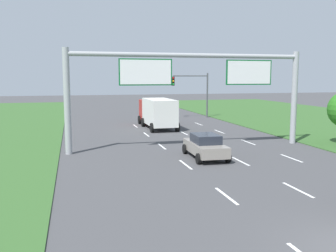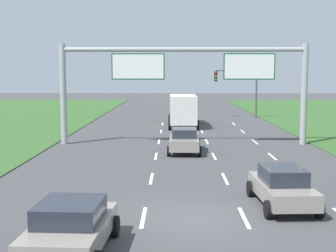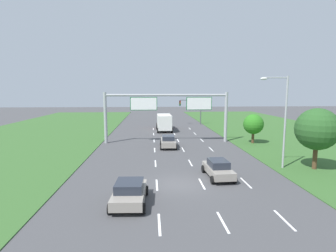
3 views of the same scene
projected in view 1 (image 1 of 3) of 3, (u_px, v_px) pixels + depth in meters
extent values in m
cube|color=white|center=(226.00, 196.00, 16.15)|extent=(0.14, 2.40, 0.01)
cube|color=white|center=(186.00, 165.00, 21.92)|extent=(0.14, 2.40, 0.01)
cube|color=white|center=(162.00, 146.00, 27.68)|extent=(0.14, 2.40, 0.01)
cube|color=white|center=(146.00, 134.00, 33.44)|extent=(0.14, 2.40, 0.01)
cube|color=white|center=(135.00, 126.00, 39.21)|extent=(0.14, 2.40, 0.01)
cube|color=white|center=(298.00, 190.00, 17.02)|extent=(0.14, 2.40, 0.01)
cube|color=white|center=(240.00, 161.00, 22.78)|extent=(0.14, 2.40, 0.01)
cube|color=white|center=(206.00, 144.00, 28.54)|extent=(0.14, 2.40, 0.01)
cube|color=white|center=(184.00, 133.00, 34.30)|extent=(0.14, 2.40, 0.01)
cube|color=white|center=(168.00, 125.00, 40.07)|extent=(0.14, 2.40, 0.01)
cube|color=white|center=(291.00, 158.00, 23.64)|extent=(0.14, 2.40, 0.01)
cube|color=white|center=(248.00, 142.00, 29.40)|extent=(0.14, 2.40, 0.01)
cube|color=white|center=(219.00, 132.00, 35.17)|extent=(0.14, 2.40, 0.01)
cube|color=white|center=(199.00, 124.00, 40.93)|extent=(0.14, 2.40, 0.01)
cube|color=gray|center=(205.00, 148.00, 23.66)|extent=(1.93, 4.24, 0.66)
cube|color=#232833|center=(206.00, 139.00, 23.56)|extent=(1.57, 2.08, 0.54)
cylinder|color=black|center=(185.00, 149.00, 25.00)|extent=(0.24, 0.65, 0.64)
cylinder|color=black|center=(211.00, 148.00, 25.39)|extent=(0.24, 0.65, 0.64)
cylinder|color=black|center=(199.00, 159.00, 22.02)|extent=(0.24, 0.65, 0.64)
cylinder|color=black|center=(228.00, 157.00, 22.41)|extent=(0.24, 0.65, 0.64)
cube|color=#B21E19|center=(151.00, 110.00, 40.56)|extent=(2.22, 2.12, 2.20)
cube|color=silver|center=(159.00, 112.00, 36.73)|extent=(2.42, 5.57, 2.50)
cylinder|color=black|center=(140.00, 120.00, 40.89)|extent=(0.29, 0.90, 0.90)
cylinder|color=black|center=(160.00, 119.00, 41.47)|extent=(0.29, 0.90, 0.90)
cylinder|color=black|center=(143.00, 122.00, 38.67)|extent=(0.29, 0.90, 0.90)
cylinder|color=black|center=(166.00, 122.00, 39.29)|extent=(0.29, 0.90, 0.90)
cylinder|color=black|center=(152.00, 128.00, 34.51)|extent=(0.29, 0.90, 0.90)
cylinder|color=black|center=(177.00, 127.00, 35.13)|extent=(0.29, 0.90, 0.90)
cylinder|color=#9EA0A5|center=(67.00, 102.00, 24.46)|extent=(0.44, 0.44, 7.00)
cylinder|color=#9EA0A5|center=(294.00, 98.00, 28.60)|extent=(0.44, 0.44, 7.00)
cylinder|color=#9EA0A5|center=(190.00, 55.00, 26.13)|extent=(16.80, 0.32, 0.32)
cube|color=#0C5B28|center=(146.00, 72.00, 25.50)|extent=(3.69, 0.12, 1.81)
cube|color=white|center=(146.00, 72.00, 25.44)|extent=(3.53, 0.01, 1.65)
cube|color=#0C5B28|center=(249.00, 72.00, 27.40)|extent=(3.57, 0.12, 1.81)
cube|color=white|center=(249.00, 72.00, 27.34)|extent=(3.41, 0.01, 1.65)
cylinder|color=#47494F|center=(207.00, 95.00, 47.31)|extent=(0.20, 0.20, 5.60)
cylinder|color=#47494F|center=(190.00, 76.00, 46.44)|extent=(4.50, 0.14, 0.14)
cube|color=black|center=(173.00, 81.00, 45.97)|extent=(0.32, 0.36, 1.10)
sphere|color=red|center=(173.00, 78.00, 45.73)|extent=(0.22, 0.22, 0.22)
sphere|color=orange|center=(173.00, 81.00, 45.78)|extent=(0.22, 0.22, 0.22)
sphere|color=green|center=(173.00, 84.00, 45.83)|extent=(0.22, 0.22, 0.22)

